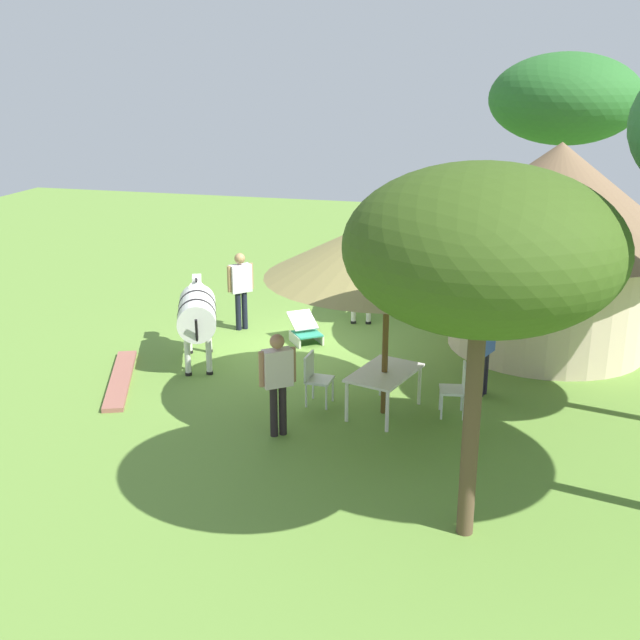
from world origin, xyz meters
name	(u,v)px	position (x,y,z in m)	size (l,w,h in m)	color
ground_plane	(292,350)	(0.00, 0.00, 0.00)	(36.00, 36.00, 0.00)	olive
thatched_hut	(554,233)	(-1.67, 4.98, 2.37)	(5.30, 5.30, 4.16)	beige
shade_umbrella	(388,246)	(2.47, 2.36, 2.86)	(3.94, 3.94, 3.36)	#553B19
patio_dining_table	(384,376)	(2.47, 2.36, 0.65)	(1.54, 1.20, 0.74)	silver
patio_chair_west_end	(315,375)	(2.41, 1.15, 0.52)	(0.46, 0.44, 0.90)	silver
patio_chair_near_hut	(458,386)	(2.25, 3.56, 0.52)	(0.51, 0.49, 0.90)	silver
guest_beside_umbrella	(278,375)	(3.72, 0.92, 1.01)	(0.44, 0.50, 1.68)	black
guest_behind_table	(485,344)	(1.28, 3.91, 0.96)	(0.54, 0.34, 1.59)	black
standing_watcher	(241,284)	(-1.01, -1.46, 1.03)	(0.48, 0.48, 1.72)	black
striped_lounge_chair	(305,331)	(-0.57, 0.12, 0.25)	(0.97, 0.92, 0.57)	#2B8E6D
zebra_nearest_camera	(197,313)	(1.11, -1.56, 1.02)	(2.12, 1.27, 1.56)	silver
zebra_by_umbrella	(363,276)	(-2.76, 0.88, 0.92)	(2.34, 0.89, 1.45)	silver
acacia_tree_far_lawn	(565,99)	(-6.94, 5.11, 4.73)	(3.79, 3.79, 5.87)	#40331C
acacia_tree_right_background	(483,249)	(5.70, 4.00, 3.64)	(3.16, 3.16, 4.60)	brown
brick_patio_kerb	(121,379)	(2.38, -2.59, 0.04)	(2.80, 0.36, 0.08)	#985C4D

